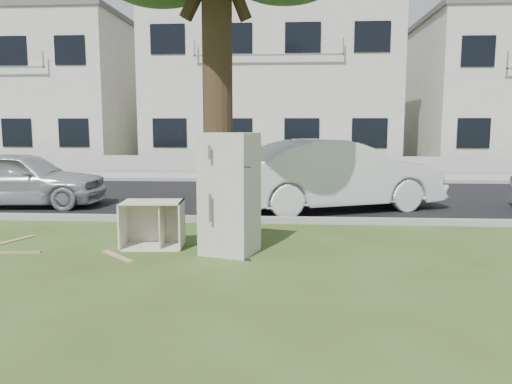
# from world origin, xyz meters

# --- Properties ---
(ground) EXTENTS (120.00, 120.00, 0.00)m
(ground) POSITION_xyz_m (0.00, 0.00, 0.00)
(ground) COLOR #384B1A
(road) EXTENTS (120.00, 7.00, 0.01)m
(road) POSITION_xyz_m (0.00, 6.00, 0.01)
(road) COLOR black
(road) RESTS_ON ground
(kerb_near) EXTENTS (120.00, 0.18, 0.12)m
(kerb_near) POSITION_xyz_m (0.00, 2.45, 0.00)
(kerb_near) COLOR gray
(kerb_near) RESTS_ON ground
(kerb_far) EXTENTS (120.00, 0.18, 0.12)m
(kerb_far) POSITION_xyz_m (0.00, 9.55, 0.00)
(kerb_far) COLOR gray
(kerb_far) RESTS_ON ground
(sidewalk) EXTENTS (120.00, 2.80, 0.01)m
(sidewalk) POSITION_xyz_m (0.00, 11.00, 0.01)
(sidewalk) COLOR gray
(sidewalk) RESTS_ON ground
(low_wall) EXTENTS (120.00, 0.15, 0.70)m
(low_wall) POSITION_xyz_m (0.00, 12.60, 0.35)
(low_wall) COLOR gray
(low_wall) RESTS_ON ground
(townhouse_left) EXTENTS (10.20, 8.16, 7.04)m
(townhouse_left) POSITION_xyz_m (-12.00, 17.50, 3.52)
(townhouse_left) COLOR silver
(townhouse_left) RESTS_ON ground
(townhouse_center) EXTENTS (11.22, 8.16, 7.44)m
(townhouse_center) POSITION_xyz_m (0.00, 17.50, 3.72)
(townhouse_center) COLOR beige
(townhouse_center) RESTS_ON ground
(fridge) EXTENTS (0.91, 0.88, 1.80)m
(fridge) POSITION_xyz_m (0.01, 0.09, 0.90)
(fridge) COLOR beige
(fridge) RESTS_ON ground
(cabinet) EXTENTS (0.99, 0.65, 0.74)m
(cabinet) POSITION_xyz_m (-1.24, 0.35, 0.37)
(cabinet) COLOR beige
(cabinet) RESTS_ON ground
(plank_a) EXTENTS (0.97, 0.20, 0.02)m
(plank_a) POSITION_xyz_m (-3.32, -0.17, 0.01)
(plank_a) COLOR #A4764F
(plank_a) RESTS_ON ground
(plank_b) EXTENTS (0.66, 0.64, 0.02)m
(plank_b) POSITION_xyz_m (-1.60, -0.26, 0.01)
(plank_b) COLOR tan
(plank_b) RESTS_ON ground
(plank_c) EXTENTS (0.37, 0.81, 0.02)m
(plank_c) POSITION_xyz_m (-3.67, 0.57, 0.01)
(plank_c) COLOR tan
(plank_c) RESTS_ON ground
(car_center) EXTENTS (5.13, 3.38, 1.60)m
(car_center) POSITION_xyz_m (1.92, 4.07, 0.80)
(car_center) COLOR silver
(car_center) RESTS_ON ground
(car_left) EXTENTS (4.01, 1.85, 1.33)m
(car_left) POSITION_xyz_m (-5.43, 4.05, 0.66)
(car_left) COLOR #A7AAAE
(car_left) RESTS_ON ground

